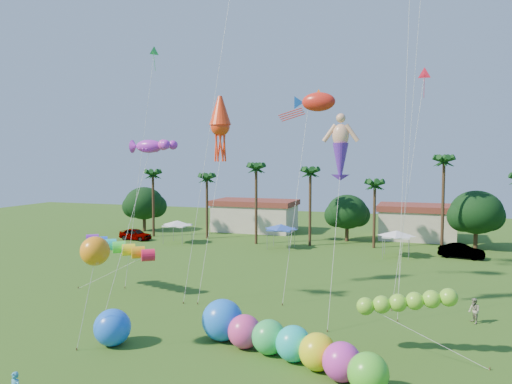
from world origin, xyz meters
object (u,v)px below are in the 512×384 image
(car_b, at_px, (461,251))
(spectator_b, at_px, (474,311))
(car_a, at_px, (135,234))
(blue_ball, at_px, (112,327))
(caterpillar_inflatable, at_px, (280,341))

(car_b, distance_m, spectator_b, 23.66)
(car_a, bearing_deg, car_b, -82.09)
(spectator_b, bearing_deg, blue_ball, -86.60)
(blue_ball, bearing_deg, car_b, 58.42)
(car_a, distance_m, spectator_b, 46.95)
(car_a, bearing_deg, blue_ball, -143.08)
(caterpillar_inflatable, bearing_deg, car_a, 156.21)
(car_a, xyz_separation_m, spectator_b, (41.25, -22.43, 0.07))
(car_a, distance_m, blue_ball, 39.52)
(blue_ball, bearing_deg, car_a, 120.68)
(spectator_b, distance_m, caterpillar_inflatable, 14.95)
(caterpillar_inflatable, bearing_deg, blue_ball, -149.28)
(car_b, distance_m, caterpillar_inflatable, 35.77)
(blue_ball, bearing_deg, spectator_b, 28.71)
(car_a, bearing_deg, spectator_b, -112.30)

